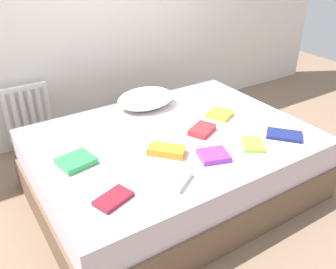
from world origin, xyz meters
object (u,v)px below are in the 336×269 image
at_px(textbook_navy, 284,135).
at_px(textbook_white, 175,179).
at_px(textbook_orange, 166,151).
at_px(pillow, 146,99).
at_px(textbook_maroon, 113,199).
at_px(textbook_lime, 253,145).
at_px(radiator, 28,113).
at_px(textbook_yellow, 220,114).
at_px(bed, 172,164).
at_px(textbook_red, 202,130).
at_px(textbook_green, 76,161).
at_px(textbook_purple, 213,155).

height_order(textbook_navy, textbook_white, textbook_white).
xyz_separation_m(textbook_orange, textbook_white, (-0.13, -0.29, -0.01)).
height_order(pillow, textbook_white, pillow).
bearing_deg(textbook_navy, textbook_maroon, -130.91).
relative_size(textbook_orange, textbook_lime, 1.28).
bearing_deg(radiator, textbook_orange, -67.89).
bearing_deg(textbook_white, textbook_maroon, 141.63).
xyz_separation_m(pillow, textbook_orange, (-0.26, -0.73, -0.05)).
relative_size(pillow, textbook_yellow, 2.79).
bearing_deg(bed, textbook_red, -23.34).
distance_m(textbook_yellow, textbook_red, 0.32).
distance_m(textbook_navy, textbook_lime, 0.29).
bearing_deg(textbook_green, textbook_navy, -28.92).
distance_m(textbook_red, textbook_white, 0.64).
xyz_separation_m(textbook_green, textbook_white, (0.42, -0.50, -0.00)).
height_order(textbook_red, textbook_white, textbook_red).
relative_size(textbook_purple, textbook_green, 0.88).
bearing_deg(textbook_green, textbook_white, -60.02).
bearing_deg(pillow, textbook_purple, -91.59).
relative_size(pillow, textbook_lime, 2.54).
height_order(textbook_green, textbook_orange, textbook_orange).
distance_m(textbook_orange, textbook_lime, 0.60).
relative_size(radiator, textbook_navy, 2.08).
bearing_deg(textbook_lime, textbook_purple, 120.15).
bearing_deg(pillow, bed, -99.13).
distance_m(textbook_yellow, textbook_green, 1.22).
bearing_deg(textbook_white, textbook_yellow, 2.21).
relative_size(textbook_maroon, textbook_yellow, 1.18).
height_order(radiator, textbook_white, radiator).
distance_m(textbook_purple, textbook_white, 0.37).
bearing_deg(textbook_red, textbook_lime, -89.12).
bearing_deg(textbook_lime, pillow, 52.34).
xyz_separation_m(bed, textbook_yellow, (0.49, 0.05, 0.27)).
height_order(textbook_orange, textbook_lime, textbook_orange).
xyz_separation_m(bed, textbook_maroon, (-0.68, -0.45, 0.27)).
bearing_deg(textbook_red, radiator, 100.39).
relative_size(textbook_navy, textbook_white, 1.24).
distance_m(textbook_yellow, textbook_white, 0.96).
height_order(bed, textbook_maroon, textbook_maroon).
height_order(radiator, pillow, pillow).
height_order(textbook_green, textbook_navy, textbook_green).
xyz_separation_m(textbook_maroon, textbook_navy, (1.35, -0.01, -0.00)).
xyz_separation_m(textbook_yellow, textbook_white, (-0.79, -0.54, 0.00)).
relative_size(textbook_maroon, textbook_green, 0.97).
relative_size(textbook_red, textbook_navy, 0.81).
xyz_separation_m(textbook_navy, textbook_white, (-0.97, -0.03, 0.01)).
height_order(bed, textbook_white, textbook_white).
bearing_deg(textbook_orange, textbook_green, -152.73).
relative_size(pillow, textbook_purple, 2.59).
distance_m(textbook_green, textbook_red, 0.93).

